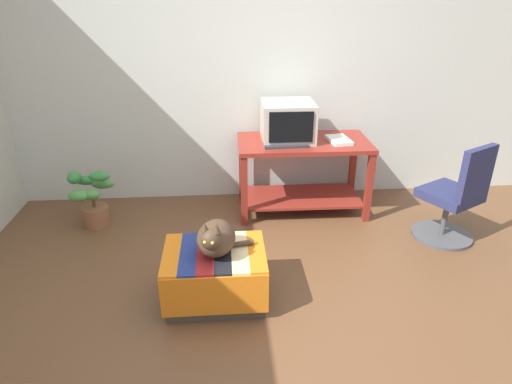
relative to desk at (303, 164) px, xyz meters
name	(u,v)px	position (x,y,z in m)	size (l,w,h in m)	color
ground_plane	(274,319)	(-0.45, -1.60, -0.49)	(14.00, 14.00, 0.00)	brown
back_wall	(252,70)	(-0.45, 0.45, 0.81)	(8.00, 0.10, 2.60)	silver
desk	(303,164)	(0.00, 0.00, 0.00)	(1.24, 0.66, 0.72)	maroon
tv_monitor	(288,122)	(-0.15, 0.05, 0.40)	(0.48, 0.47, 0.36)	#BCB7A8
keyboard	(286,145)	(-0.19, -0.14, 0.24)	(0.40, 0.15, 0.02)	#333338
book	(339,140)	(0.32, -0.05, 0.25)	(0.18, 0.28, 0.03)	white
ottoman_with_blanket	(215,275)	(-0.84, -1.34, -0.29)	(0.70, 0.55, 0.38)	#4C4238
cat	(216,238)	(-0.82, -1.37, 0.02)	(0.42, 0.39, 0.30)	#473323
potted_plant	(92,200)	(-1.97, -0.17, -0.23)	(0.39, 0.37, 0.54)	brown
office_chair	(455,200)	(1.19, -0.68, -0.10)	(0.57, 0.57, 0.89)	#4C4C51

